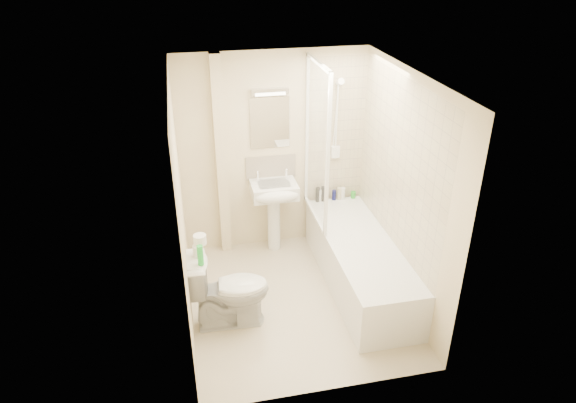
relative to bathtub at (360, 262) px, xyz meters
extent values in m
plane|color=beige|center=(-0.75, -0.15, -0.29)|extent=(2.50, 2.50, 0.00)
cube|color=beige|center=(-0.75, 1.10, 0.91)|extent=(2.20, 0.02, 2.40)
cube|color=beige|center=(-1.85, -0.15, 0.91)|extent=(0.02, 2.50, 2.40)
cube|color=beige|center=(0.35, -0.15, 0.91)|extent=(0.02, 2.50, 2.40)
cube|color=white|center=(-0.75, -0.15, 2.11)|extent=(2.20, 2.50, 0.02)
cube|color=beige|center=(0.00, 1.09, 1.14)|extent=(0.70, 0.01, 1.75)
cube|color=beige|center=(0.34, 0.00, 1.14)|extent=(0.01, 2.10, 1.75)
cube|color=beige|center=(-1.37, 1.04, 0.91)|extent=(0.12, 0.12, 2.40)
cube|color=beige|center=(-0.79, 1.09, 0.74)|extent=(0.60, 0.02, 0.30)
cube|color=white|center=(-0.79, 1.09, 1.29)|extent=(0.46, 0.01, 0.60)
cube|color=silver|center=(-0.79, 1.07, 1.66)|extent=(0.42, 0.07, 0.07)
cube|color=white|center=(0.00, 0.00, -0.01)|extent=(0.70, 2.10, 0.55)
cube|color=white|center=(0.00, 0.00, 0.21)|extent=(0.56, 1.96, 0.05)
cube|color=white|center=(-0.35, 0.65, 1.16)|extent=(0.01, 0.90, 1.80)
cube|color=white|center=(-0.35, 1.08, 1.16)|extent=(0.04, 0.04, 1.80)
cube|color=white|center=(-0.35, 0.20, 1.16)|extent=(0.04, 0.04, 1.80)
cube|color=white|center=(-0.35, 0.65, 2.04)|extent=(0.04, 0.90, 0.04)
cube|color=white|center=(-0.35, 0.65, 0.28)|extent=(0.04, 0.90, 0.03)
cylinder|color=white|center=(0.00, 1.07, 1.26)|extent=(0.02, 0.02, 0.90)
cylinder|color=white|center=(0.00, 1.07, 0.81)|extent=(0.05, 0.05, 0.02)
cylinder|color=white|center=(0.00, 1.07, 1.71)|extent=(0.05, 0.05, 0.02)
cylinder|color=white|center=(0.00, 1.00, 1.74)|extent=(0.08, 0.11, 0.11)
cube|color=white|center=(0.00, 1.06, 0.88)|extent=(0.10, 0.05, 0.14)
cylinder|color=white|center=(-0.02, 1.04, 1.31)|extent=(0.01, 0.13, 0.84)
cylinder|color=white|center=(-0.79, 0.93, 0.07)|extent=(0.15, 0.15, 0.72)
cube|color=white|center=(-0.79, 0.90, 0.53)|extent=(0.53, 0.41, 0.16)
ellipsoid|color=white|center=(-0.79, 0.73, 0.53)|extent=(0.53, 0.23, 0.16)
cube|color=silver|center=(-0.79, 0.90, 0.59)|extent=(0.37, 0.27, 0.04)
cylinder|color=white|center=(-0.96, 1.01, 0.67)|extent=(0.03, 0.03, 0.10)
cylinder|color=white|center=(-0.61, 1.01, 0.67)|extent=(0.03, 0.03, 0.10)
sphere|color=white|center=(-0.96, 1.01, 0.72)|extent=(0.04, 0.04, 0.04)
sphere|color=white|center=(-0.61, 1.01, 0.72)|extent=(0.04, 0.04, 0.04)
cylinder|color=black|center=(-0.22, 1.01, 0.35)|extent=(0.06, 0.06, 0.18)
cylinder|color=white|center=(-0.20, 1.01, 0.34)|extent=(0.05, 0.05, 0.16)
cylinder|color=black|center=(-0.15, 1.01, 0.36)|extent=(0.05, 0.05, 0.19)
cylinder|color=#121450|center=(-0.01, 1.01, 0.33)|extent=(0.05, 0.05, 0.13)
cylinder|color=beige|center=(0.06, 1.01, 0.34)|extent=(0.06, 0.06, 0.16)
cylinder|color=white|center=(0.10, 1.01, 0.34)|extent=(0.06, 0.06, 0.15)
cylinder|color=green|center=(0.24, 1.01, 0.30)|extent=(0.06, 0.06, 0.08)
imported|color=white|center=(-1.47, -0.34, 0.11)|extent=(0.51, 0.82, 0.79)
cylinder|color=white|center=(-1.73, -0.28, 0.56)|extent=(0.10, 0.10, 0.11)
cylinder|color=white|center=(-1.71, -0.25, 0.66)|extent=(0.12, 0.12, 0.09)
cylinder|color=green|center=(-1.72, -0.43, 0.60)|extent=(0.06, 0.06, 0.20)
camera|label=1|loc=(-1.75, -4.43, 3.20)|focal=32.00mm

